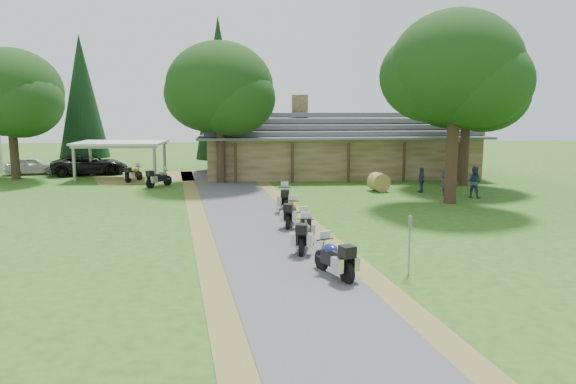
{
  "coord_description": "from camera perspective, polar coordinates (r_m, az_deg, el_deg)",
  "views": [
    {
      "loc": [
        -0.99,
        -19.7,
        5.72
      ],
      "look_at": [
        0.74,
        5.58,
        1.6
      ],
      "focal_mm": 35.0,
      "sensor_mm": 36.0,
      "label": 1
    }
  ],
  "objects": [
    {
      "name": "driveway",
      "position": [
        24.39,
        -2.66,
        -4.34
      ],
      "size": [
        51.95,
        51.95,
        0.0
      ],
      "primitive_type": "plane",
      "rotation": [
        0.0,
        0.0,
        0.14
      ],
      "color": "#48484A",
      "rests_on": "ground"
    },
    {
      "name": "oak_silo",
      "position": [
        45.74,
        -26.33,
        7.54
      ],
      "size": [
        7.5,
        7.5,
        10.24
      ],
      "primitive_type": null,
      "color": "#133610",
      "rests_on": "ground"
    },
    {
      "name": "person_c",
      "position": [
        36.36,
        13.39,
        1.41
      ],
      "size": [
        0.4,
        0.54,
        1.86
      ],
      "primitive_type": "imported",
      "rotation": [
        0.0,
        0.0,
        4.75
      ],
      "color": "#2D3A53",
      "rests_on": "ground"
    },
    {
      "name": "oak_lodge_left",
      "position": [
        39.42,
        -6.93,
        8.66
      ],
      "size": [
        7.39,
        7.39,
        10.74
      ],
      "primitive_type": null,
      "color": "#133610",
      "rests_on": "ground"
    },
    {
      "name": "sign_post",
      "position": [
        19.02,
        12.23,
        -5.31
      ],
      "size": [
        0.36,
        0.06,
        2.02
      ],
      "primitive_type": null,
      "color": "gray",
      "rests_on": "ground"
    },
    {
      "name": "person_a",
      "position": [
        35.43,
        15.79,
        1.39
      ],
      "size": [
        0.65,
        0.49,
        2.2
      ],
      "primitive_type": "imported",
      "rotation": [
        0.0,
        0.0,
        3.08
      ],
      "color": "#2D3A53",
      "rests_on": "ground"
    },
    {
      "name": "person_b",
      "position": [
        35.24,
        18.38,
        1.24
      ],
      "size": [
        0.77,
        0.75,
        2.21
      ],
      "primitive_type": "imported",
      "rotation": [
        0.0,
        0.0,
        2.45
      ],
      "color": "#2D3A53",
      "rests_on": "ground"
    },
    {
      "name": "motorcycle_carport_b",
      "position": [
        38.74,
        -12.98,
        1.49
      ],
      "size": [
        1.71,
        1.9,
        1.32
      ],
      "primitive_type": null,
      "rotation": [
        0.0,
        0.0,
        0.89
      ],
      "color": "slate",
      "rests_on": "ground"
    },
    {
      "name": "ground",
      "position": [
        20.54,
        -1.0,
        -6.93
      ],
      "size": [
        120.0,
        120.0,
        0.0
      ],
      "primitive_type": "plane",
      "color": "#2C5016",
      "rests_on": "ground"
    },
    {
      "name": "lodge",
      "position": [
        44.38,
        5.18,
        4.97
      ],
      "size": [
        21.4,
        9.4,
        4.9
      ],
      "primitive_type": null,
      "color": "brown",
      "rests_on": "ground"
    },
    {
      "name": "carport",
      "position": [
        43.46,
        -16.58,
        3.11
      ],
      "size": [
        6.53,
        4.52,
        2.75
      ],
      "primitive_type": null,
      "rotation": [
        0.0,
        0.0,
        -0.05
      ],
      "color": "silver",
      "rests_on": "ground"
    },
    {
      "name": "cedar_far",
      "position": [
        49.79,
        -20.17,
        8.49
      ],
      "size": [
        4.06,
        4.06,
        11.12
      ],
      "primitive_type": "cone",
      "color": "black",
      "rests_on": "ground"
    },
    {
      "name": "motorcycle_row_a",
      "position": [
        18.54,
        4.68,
        -6.51
      ],
      "size": [
        1.4,
        2.14,
        1.4
      ],
      "primitive_type": null,
      "rotation": [
        0.0,
        0.0,
        1.97
      ],
      "color": "navy",
      "rests_on": "ground"
    },
    {
      "name": "cedar_near",
      "position": [
        46.28,
        -7.01,
        9.76
      ],
      "size": [
        3.96,
        3.96,
        12.41
      ],
      "primitive_type": "cone",
      "color": "black",
      "rests_on": "ground"
    },
    {
      "name": "car_dark_suv",
      "position": [
        46.64,
        -19.53,
        3.13
      ],
      "size": [
        4.16,
        6.7,
        2.38
      ],
      "primitive_type": "imported",
      "rotation": [
        0.0,
        0.0,
        1.83
      ],
      "color": "black",
      "rests_on": "ground"
    },
    {
      "name": "oak_driveway",
      "position": [
        32.6,
        16.57,
        9.56
      ],
      "size": [
        7.25,
        7.25,
        12.24
      ],
      "primitive_type": null,
      "color": "#133610",
      "rests_on": "ground"
    },
    {
      "name": "motorcycle_row_b",
      "position": [
        21.62,
        1.63,
        -4.2
      ],
      "size": [
        1.06,
        2.13,
        1.39
      ],
      "primitive_type": null,
      "rotation": [
        0.0,
        0.0,
        1.37
      ],
      "color": "#96979D",
      "rests_on": "ground"
    },
    {
      "name": "oak_lodge_right",
      "position": [
        39.94,
        17.72,
        8.66
      ],
      "size": [
        7.41,
        7.41,
        11.25
      ],
      "primitive_type": null,
      "color": "#133610",
      "rests_on": "ground"
    },
    {
      "name": "motorcycle_row_c",
      "position": [
        23.4,
        1.7,
        -3.3
      ],
      "size": [
        0.64,
        1.88,
        1.28
      ],
      "primitive_type": null,
      "rotation": [
        0.0,
        0.0,
        1.55
      ],
      "color": "#EBE000",
      "rests_on": "ground"
    },
    {
      "name": "motorcycle_row_d",
      "position": [
        25.89,
        0.29,
        -2.03
      ],
      "size": [
        1.05,
        2.04,
        1.33
      ],
      "primitive_type": null,
      "rotation": [
        0.0,
        0.0,
        1.35
      ],
      "color": "#D84A17",
      "rests_on": "ground"
    },
    {
      "name": "hay_bale",
      "position": [
        36.44,
        9.2,
        1.01
      ],
      "size": [
        1.37,
        1.29,
        1.17
      ],
      "primitive_type": "cylinder",
      "rotation": [
        1.57,
        0.0,
        0.22
      ],
      "color": "olive",
      "rests_on": "ground"
    },
    {
      "name": "motorcycle_row_e",
      "position": [
        29.53,
        -0.33,
        -0.54
      ],
      "size": [
        0.78,
        2.1,
        1.42
      ],
      "primitive_type": null,
      "rotation": [
        0.0,
        0.0,
        1.52
      ],
      "color": "black",
      "rests_on": "ground"
    },
    {
      "name": "car_white_sedan",
      "position": [
        48.61,
        -24.5,
        2.67
      ],
      "size": [
        3.29,
        5.56,
        1.73
      ],
      "primitive_type": "imported",
      "rotation": [
        0.0,
        0.0,
        1.79
      ],
      "color": "silver",
      "rests_on": "ground"
    },
    {
      "name": "motorcycle_carport_a",
      "position": [
        41.72,
        -15.39,
        1.88
      ],
      "size": [
        1.22,
        1.9,
        1.24
      ],
      "primitive_type": null,
      "rotation": [
        0.0,
        0.0,
        1.19
      ],
      "color": "gold",
      "rests_on": "ground"
    }
  ]
}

